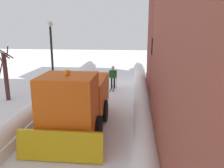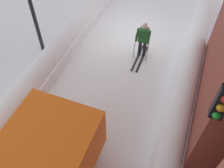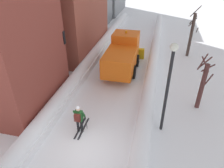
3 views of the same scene
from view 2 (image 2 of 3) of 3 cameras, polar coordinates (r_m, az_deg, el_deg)
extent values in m
cube|color=orange|center=(7.12, -15.92, -17.67)|extent=(2.30, 3.40, 1.60)
cylinder|color=black|center=(11.23, 7.50, 8.07)|extent=(0.14, 0.14, 0.82)
cylinder|color=black|center=(11.26, 6.42, 8.35)|extent=(0.14, 0.14, 0.82)
cube|color=#1E5123|center=(10.79, 7.32, 11.08)|extent=(0.42, 0.26, 0.62)
cube|color=#591E19|center=(10.93, 7.65, 11.84)|extent=(0.32, 0.16, 0.44)
sphere|color=tan|center=(10.50, 7.58, 13.09)|extent=(0.24, 0.24, 0.24)
sphere|color=silver|center=(10.45, 7.63, 13.53)|extent=(0.22, 0.22, 0.22)
cylinder|color=#1E5123|center=(10.65, 8.55, 10.56)|extent=(0.09, 0.33, 0.56)
cylinder|color=#1E5123|center=(10.73, 5.83, 11.24)|extent=(0.09, 0.33, 0.56)
cube|color=black|center=(11.31, 6.96, 5.79)|extent=(0.09, 1.80, 0.03)
cube|color=black|center=(11.34, 5.89, 6.07)|extent=(0.09, 1.80, 0.03)
cylinder|color=#262628|center=(10.91, 8.25, 7.85)|extent=(0.02, 0.19, 1.19)
cylinder|color=#262628|center=(11.01, 5.22, 8.64)|extent=(0.02, 0.19, 1.19)
cylinder|color=black|center=(7.24, 18.87, -13.04)|extent=(0.12, 0.12, 3.26)
cube|color=black|center=(5.50, 24.01, -3.98)|extent=(0.28, 0.24, 0.90)
sphere|color=gold|center=(5.41, 23.90, -5.02)|extent=(0.18, 0.18, 0.18)
sphere|color=green|center=(5.62, 23.02, -6.69)|extent=(0.18, 0.18, 0.18)
cylinder|color=black|center=(10.82, -18.35, 17.27)|extent=(0.16, 0.16, 4.79)
camera|label=1|loc=(10.27, -136.79, -60.25)|focal=37.62mm
camera|label=3|loc=(17.30, 3.95, 51.69)|focal=33.41mm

